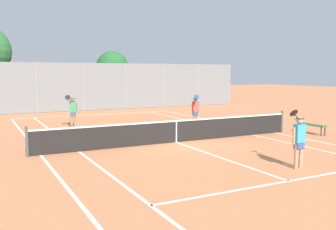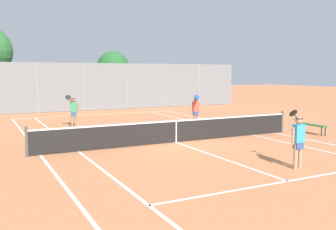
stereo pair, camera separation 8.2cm
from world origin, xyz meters
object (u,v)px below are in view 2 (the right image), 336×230
(tennis_net, at_px, (176,131))
(player_near_side, at_px, (298,139))
(player_far_right, at_px, (196,110))
(tree_behind_right, at_px, (113,69))
(loose_tennis_ball_2, at_px, (146,128))
(player_far_left, at_px, (73,110))
(courtside_bench, at_px, (313,125))
(loose_tennis_ball_1, at_px, (60,125))

(tennis_net, bearing_deg, player_near_side, -77.03)
(tennis_net, distance_m, player_far_right, 4.98)
(tree_behind_right, bearing_deg, loose_tennis_ball_2, -101.82)
(player_far_right, distance_m, loose_tennis_ball_2, 2.98)
(player_far_left, bearing_deg, courtside_bench, -37.65)
(tennis_net, bearing_deg, courtside_bench, -8.42)
(loose_tennis_ball_2, relative_size, tree_behind_right, 0.01)
(tennis_net, height_order, loose_tennis_ball_2, tennis_net)
(courtside_bench, bearing_deg, player_far_left, 142.35)
(player_near_side, bearing_deg, loose_tennis_ball_1, 109.46)
(tennis_net, xyz_separation_m, loose_tennis_ball_1, (-3.36, 7.59, -0.48))
(player_near_side, relative_size, tree_behind_right, 0.37)
(loose_tennis_ball_1, height_order, loose_tennis_ball_2, same)
(player_near_side, bearing_deg, tennis_net, 102.97)
(player_far_left, height_order, loose_tennis_ball_1, player_far_left)
(loose_tennis_ball_1, relative_size, courtside_bench, 0.04)
(player_near_side, xyz_separation_m, loose_tennis_ball_1, (-4.63, 13.11, -0.89))
(courtside_bench, bearing_deg, tree_behind_right, 101.30)
(loose_tennis_ball_2, bearing_deg, tree_behind_right, 78.18)
(loose_tennis_ball_2, xyz_separation_m, tree_behind_right, (2.80, 13.38, 3.26))
(player_near_side, xyz_separation_m, player_far_left, (-4.09, 12.01, 0.00))
(loose_tennis_ball_1, bearing_deg, player_far_right, -30.18)
(loose_tennis_ball_1, height_order, tree_behind_right, tree_behind_right)
(tennis_net, xyz_separation_m, player_far_right, (3.24, 3.75, 0.42))
(loose_tennis_ball_2, bearing_deg, player_far_left, 143.91)
(player_far_left, bearing_deg, loose_tennis_ball_2, -36.09)
(tennis_net, xyz_separation_m, player_far_left, (-2.82, 6.49, 0.42))
(player_far_left, height_order, player_far_right, same)
(tennis_net, xyz_separation_m, loose_tennis_ball_2, (0.42, 4.13, -0.48))
(tree_behind_right, bearing_deg, loose_tennis_ball_1, -123.59)
(player_far_left, height_order, tree_behind_right, tree_behind_right)
(player_far_left, bearing_deg, player_near_side, -71.20)
(loose_tennis_ball_1, bearing_deg, player_far_left, -63.69)
(player_far_left, relative_size, loose_tennis_ball_2, 26.88)
(courtside_bench, bearing_deg, player_near_side, -141.52)
(player_far_right, bearing_deg, loose_tennis_ball_1, 149.82)
(loose_tennis_ball_1, bearing_deg, loose_tennis_ball_2, -42.46)
(player_near_side, xyz_separation_m, loose_tennis_ball_2, (-0.85, 9.65, -0.89))
(player_far_left, height_order, loose_tennis_ball_2, player_far_left)
(player_near_side, distance_m, loose_tennis_ball_2, 9.73)
(tennis_net, height_order, player_far_right, player_far_right)
(courtside_bench, distance_m, tree_behind_right, 19.12)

